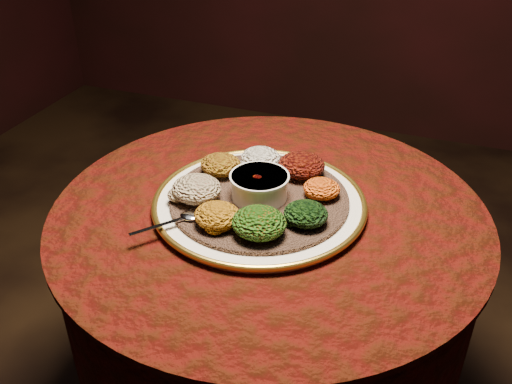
% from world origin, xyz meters
% --- Properties ---
extents(table, '(0.96, 0.96, 0.73)m').
position_xyz_m(table, '(0.00, 0.00, 0.55)').
color(table, black).
rests_on(table, ground).
extents(platter, '(0.57, 0.57, 0.02)m').
position_xyz_m(platter, '(-0.02, -0.00, 0.75)').
color(platter, white).
rests_on(platter, table).
extents(injera, '(0.39, 0.39, 0.01)m').
position_xyz_m(injera, '(-0.02, -0.00, 0.76)').
color(injera, brown).
rests_on(injera, platter).
extents(stew_bowl, '(0.13, 0.13, 0.05)m').
position_xyz_m(stew_bowl, '(-0.02, -0.00, 0.79)').
color(stew_bowl, white).
rests_on(stew_bowl, injera).
extents(spoon, '(0.11, 0.12, 0.01)m').
position_xyz_m(spoon, '(-0.13, -0.14, 0.77)').
color(spoon, silver).
rests_on(spoon, injera).
extents(portion_ayib, '(0.09, 0.09, 0.04)m').
position_xyz_m(portion_ayib, '(-0.06, 0.12, 0.78)').
color(portion_ayib, white).
rests_on(portion_ayib, injera).
extents(portion_kitfo, '(0.11, 0.10, 0.05)m').
position_xyz_m(portion_kitfo, '(0.04, 0.12, 0.79)').
color(portion_kitfo, black).
rests_on(portion_kitfo, injera).
extents(portion_tikil, '(0.08, 0.08, 0.04)m').
position_xyz_m(portion_tikil, '(0.10, 0.05, 0.78)').
color(portion_tikil, '#AA7C0E').
rests_on(portion_tikil, injera).
extents(portion_gomen, '(0.09, 0.09, 0.04)m').
position_xyz_m(portion_gomen, '(0.10, -0.06, 0.78)').
color(portion_gomen, black).
rests_on(portion_gomen, injera).
extents(portion_mixveg, '(0.11, 0.10, 0.05)m').
position_xyz_m(portion_mixveg, '(0.02, -0.13, 0.79)').
color(portion_mixveg, '#9D300A').
rests_on(portion_mixveg, injera).
extents(portion_kik, '(0.09, 0.09, 0.04)m').
position_xyz_m(portion_kik, '(-0.06, -0.13, 0.78)').
color(portion_kik, '#A9640E').
rests_on(portion_kik, injera).
extents(portion_timatim, '(0.11, 0.10, 0.05)m').
position_xyz_m(portion_timatim, '(-0.14, -0.06, 0.79)').
color(portion_timatim, maroon).
rests_on(portion_timatim, injera).
extents(portion_shiro, '(0.09, 0.09, 0.05)m').
position_xyz_m(portion_shiro, '(-0.14, 0.06, 0.78)').
color(portion_shiro, '#876010').
rests_on(portion_shiro, injera).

